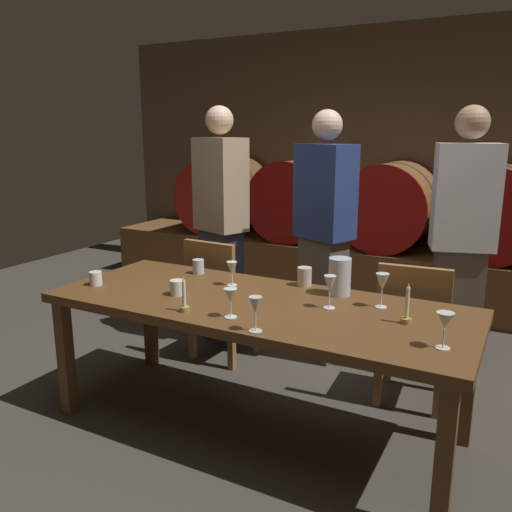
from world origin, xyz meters
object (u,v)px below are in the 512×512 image
Objects in this scene: pitcher at (340,277)px; cup_far_left at (96,278)px; dining_table at (256,314)px; chair_right at (413,327)px; cup_far_right at (304,277)px; guest_left at (221,225)px; wine_glass_far_left at (232,269)px; wine_barrel_center at (391,205)px; wine_glass_left at (230,297)px; chair_left at (219,294)px; guest_center at (324,236)px; wine_glass_far_right at (445,322)px; wine_barrel_far_left at (225,195)px; candle_right at (407,312)px; cup_center_right at (177,288)px; wine_barrel_right at (495,212)px; wine_glass_right at (382,283)px; wine_glass_center_left at (255,307)px; guest_right at (461,244)px; cup_center_left at (198,266)px; candle_left at (184,302)px; wine_glass_center_right at (330,285)px; wine_barrel_left at (299,199)px.

pitcher is 1.39m from cup_far_left.
chair_right is at bearing 43.67° from dining_table.
chair_right is 0.71m from cup_far_right.
wine_glass_far_left is (0.57, -0.81, -0.08)m from guest_left.
wine_glass_left is (-0.03, -2.93, -0.07)m from wine_barrel_center.
chair_left is at bearing 125.00° from wine_glass_left.
guest_center is 1.59m from wine_glass_far_right.
wine_barrel_far_left is 4.14× the size of candle_right.
cup_far_left is 0.53m from cup_center_right.
cup_far_right is at bearing 146.55° from wine_glass_far_right.
wine_barrel_right is 2.74m from wine_glass_far_left.
dining_table is 1.28× the size of guest_center.
wine_barrel_far_left is 3.43m from wine_glass_right.
wine_barrel_right is at bearing 0.00° from wine_barrel_center.
wine_glass_left is 0.81× the size of wine_glass_right.
dining_table is at bearing -106.12° from cup_far_right.
wine_barrel_far_left reaches higher than cup_far_left.
wine_barrel_center is 5.06× the size of wine_glass_center_left.
cup_far_right is at bearing 27.47° from cup_far_left.
cup_center_right is (-1.28, -1.28, -0.13)m from guest_right.
pitcher is at bearing -82.43° from wine_barrel_center.
guest_left reaches higher than wine_barrel_far_left.
wine_glass_far_left is (-0.60, -0.12, -0.00)m from pitcher.
wine_barrel_far_left is 3.96m from wine_glass_far_right.
cup_center_left is (0.08, -0.35, 0.29)m from chair_left.
wine_glass_left reaches higher than cup_center_right.
guest_right reaches higher than candle_right.
guest_right is 1.01m from pitcher.
chair_left reaches higher than cup_center_right.
wine_barrel_right is at bearing -101.22° from chair_right.
wine_glass_center_left is (0.85, -1.05, 0.36)m from chair_left.
candle_left is (0.59, -1.30, -0.13)m from guest_left.
wine_barrel_center is 2.98m from candle_left.
chair_left is at bearing 113.04° from candle_left.
guest_right is 1.68m from wine_glass_left.
wine_glass_center_right is at bearing 163.03° from guest_left.
wine_glass_far_left is 0.79m from cup_far_left.
guest_left is 22.40× the size of cup_far_left.
guest_right is 21.31× the size of cup_center_right.
guest_left is at bearing -59.72° from wine_barrel_far_left.
wine_glass_left is at bearing -136.50° from wine_glass_center_right.
wine_glass_center_right is 1.36m from cup_far_left.
cup_center_right is at bearing 176.82° from wine_glass_far_right.
guest_right is 8.56× the size of pitcher.
wine_barrel_center and wine_barrel_right have the same top height.
guest_center is at bearing -42.19° from wine_barrel_far_left.
wine_barrel_left is 3.07m from wine_glass_left.
wine_barrel_far_left reaches higher than wine_glass_far_left.
guest_left is at bearing 146.73° from wine_glass_far_right.
cup_far_left is at bearing -159.58° from pitcher.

